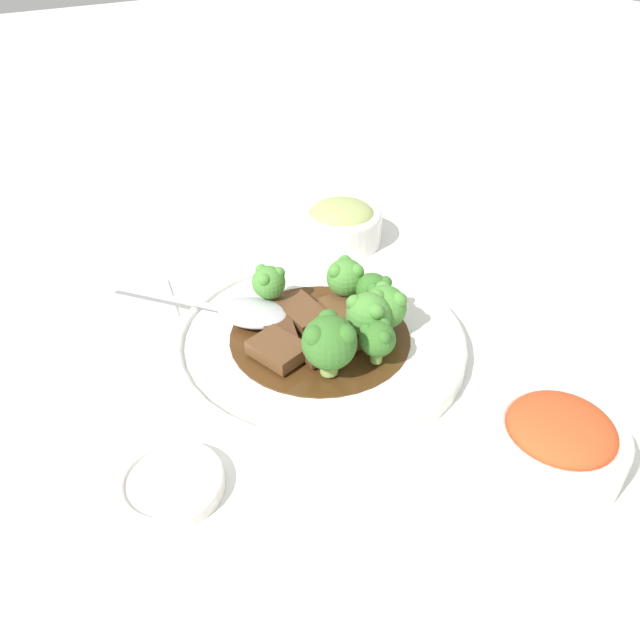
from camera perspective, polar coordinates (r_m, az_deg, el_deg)
ground_plane at (r=0.62m, az=0.00°, el=-2.56°), size 4.00×4.00×0.00m
main_plate at (r=0.61m, az=0.00°, el=-1.82°), size 0.28×0.28×0.02m
beef_strip_0 at (r=0.62m, az=-1.57°, el=0.80°), size 0.04×0.06×0.01m
beef_strip_1 at (r=0.58m, az=0.82°, el=-2.39°), size 0.05×0.03×0.01m
beef_strip_2 at (r=0.57m, az=-3.86°, el=-2.68°), size 0.05×0.06×0.01m
beef_strip_3 at (r=0.61m, az=2.33°, el=0.44°), size 0.03×0.07×0.01m
beef_strip_4 at (r=0.60m, az=-3.79°, el=-0.82°), size 0.05×0.08×0.01m
broccoli_floret_0 at (r=0.63m, az=2.35°, el=3.95°), size 0.04×0.04×0.05m
broccoli_floret_1 at (r=0.63m, az=-4.71°, el=3.49°), size 0.03×0.03×0.04m
broccoli_floret_2 at (r=0.58m, az=4.45°, el=0.58°), size 0.04×0.04×0.05m
broccoli_floret_3 at (r=0.54m, az=0.86°, el=-1.97°), size 0.05×0.05×0.06m
broccoli_floret_4 at (r=0.61m, az=5.06°, el=2.65°), size 0.03×0.03×0.04m
broccoli_floret_5 at (r=0.56m, az=5.29°, el=-1.69°), size 0.03×0.03×0.04m
broccoli_floret_6 at (r=0.60m, az=5.91°, el=1.27°), size 0.04×0.04×0.05m
serving_spoon at (r=0.63m, az=-7.29°, el=0.88°), size 0.16×0.19×0.01m
side_bowl_kimchi at (r=0.52m, az=20.86°, el=-10.38°), size 0.10×0.10×0.06m
side_bowl_appetizer at (r=0.78m, az=2.01°, el=8.88°), size 0.10×0.10×0.05m
sauce_dish at (r=0.50m, az=-13.40°, el=-14.29°), size 0.08×0.08×0.01m
paper_napkin at (r=0.70m, az=-17.72°, el=1.27°), size 0.12×0.10×0.01m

